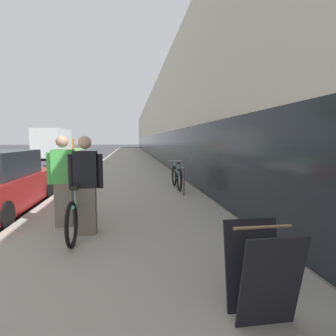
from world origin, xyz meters
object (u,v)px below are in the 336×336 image
(person_bystander, at_px, (64,181))
(bike_rack_hoop, at_px, (182,177))
(person_rider, at_px, (86,185))
(vintage_roadster_curbside, at_px, (57,172))
(moving_truck, at_px, (55,144))
(tandem_bicycle, at_px, (82,208))
(cruiser_bike_nearest, at_px, (177,177))
(sandwich_board_sign, at_px, (261,272))

(person_bystander, relative_size, bike_rack_hoop, 2.09)
(person_rider, height_order, vintage_roadster_curbside, person_rider)
(moving_truck, bearing_deg, bike_rack_hoop, -65.20)
(tandem_bicycle, distance_m, person_bystander, 0.65)
(cruiser_bike_nearest, bearing_deg, person_bystander, -128.49)
(vintage_roadster_curbside, relative_size, moving_truck, 0.55)
(person_rider, distance_m, moving_truck, 23.68)
(cruiser_bike_nearest, bearing_deg, vintage_roadster_curbside, 144.62)
(cruiser_bike_nearest, bearing_deg, bike_rack_hoop, -89.02)
(person_bystander, relative_size, cruiser_bike_nearest, 1.00)
(person_bystander, distance_m, cruiser_bike_nearest, 4.65)
(tandem_bicycle, relative_size, vintage_roadster_curbside, 0.65)
(sandwich_board_sign, bearing_deg, cruiser_bike_nearest, 86.56)
(bike_rack_hoop, relative_size, vintage_roadster_curbside, 0.21)
(person_rider, bearing_deg, moving_truck, 106.22)
(tandem_bicycle, xyz_separation_m, moving_truck, (-6.47, 22.41, 0.93))
(tandem_bicycle, xyz_separation_m, sandwich_board_sign, (2.11, -2.88, 0.06))
(tandem_bicycle, bearing_deg, cruiser_bike_nearest, 56.73)
(person_rider, distance_m, bike_rack_hoop, 4.05)
(tandem_bicycle, distance_m, vintage_roadster_curbside, 7.67)
(tandem_bicycle, xyz_separation_m, bike_rack_hoop, (2.53, 2.93, 0.12))
(bike_rack_hoop, xyz_separation_m, vintage_roadster_curbside, (-4.89, 4.36, -0.26))
(bike_rack_hoop, height_order, vintage_roadster_curbside, bike_rack_hoop)
(bike_rack_hoop, xyz_separation_m, sandwich_board_sign, (-0.42, -5.81, -0.06))
(person_bystander, relative_size, vintage_roadster_curbside, 0.44)
(bike_rack_hoop, xyz_separation_m, cruiser_bike_nearest, (-0.02, 0.90, -0.12))
(moving_truck, bearing_deg, person_bystander, -74.63)
(person_bystander, relative_size, moving_truck, 0.25)
(person_rider, bearing_deg, person_bystander, 133.58)
(cruiser_bike_nearest, xyz_separation_m, vintage_roadster_curbside, (-4.87, 3.46, -0.15))
(cruiser_bike_nearest, distance_m, vintage_roadster_curbside, 5.97)
(bike_rack_hoop, relative_size, cruiser_bike_nearest, 0.48)
(vintage_roadster_curbside, bearing_deg, sandwich_board_sign, -66.30)
(person_rider, relative_size, person_bystander, 0.99)
(bike_rack_hoop, bearing_deg, moving_truck, 114.80)
(tandem_bicycle, xyz_separation_m, vintage_roadster_curbside, (-2.35, 7.29, -0.14))
(person_bystander, height_order, cruiser_bike_nearest, person_bystander)
(sandwich_board_sign, distance_m, vintage_roadster_curbside, 11.11)
(sandwich_board_sign, bearing_deg, vintage_roadster_curbside, 113.70)
(tandem_bicycle, relative_size, moving_truck, 0.36)
(tandem_bicycle, bearing_deg, moving_truck, 106.10)
(bike_rack_hoop, height_order, cruiser_bike_nearest, cruiser_bike_nearest)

